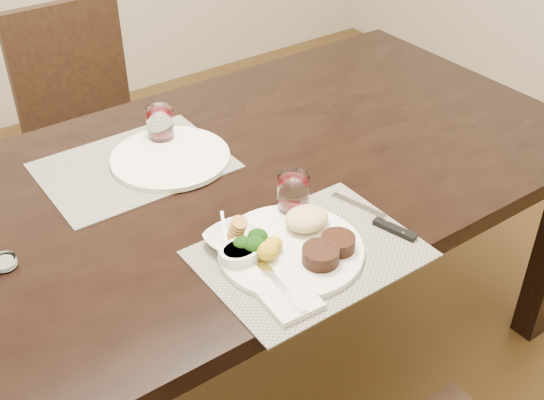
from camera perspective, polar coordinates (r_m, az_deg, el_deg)
ground_plane at (r=2.22m, az=-3.43°, el=-14.36°), size 4.50×4.50×0.00m
dining_table at (r=1.76m, az=-4.19°, el=-0.20°), size 2.00×1.00×0.75m
chair_far at (r=2.58m, az=-15.18°, el=6.67°), size 0.42×0.42×0.90m
placemat_near at (r=1.47m, az=3.17°, el=-4.51°), size 0.46×0.34×0.00m
placemat_far at (r=1.78m, az=-11.46°, el=2.82°), size 0.46×0.34×0.00m
dinner_plate at (r=1.46m, az=2.12°, el=-3.71°), size 0.31×0.31×0.06m
napkin_fork at (r=1.37m, az=0.68°, el=-7.44°), size 0.11×0.18×0.02m
steak_knife at (r=1.56m, az=9.48°, el=-1.94°), size 0.06×0.25×0.01m
cracker_bowl at (r=1.48m, az=-3.23°, el=-3.31°), size 0.13×0.13×0.05m
sauce_ramekin at (r=1.43m, az=-2.67°, el=-4.54°), size 0.09×0.14×0.07m
wine_glass_near at (r=1.56m, az=1.78°, el=0.33°), size 0.07×0.07×0.10m
far_plate at (r=1.78m, az=-8.50°, el=3.52°), size 0.31×0.31×0.01m
wine_glass_far at (r=1.85m, az=-9.30°, el=6.07°), size 0.07×0.07×0.10m
salt_cellar at (r=1.53m, az=-21.47°, el=-4.92°), size 0.05×0.05×0.02m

